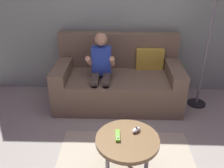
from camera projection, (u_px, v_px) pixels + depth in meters
name	position (u px, v px, depth m)	size (l,w,h in m)	color
wall_back	(126.00, 2.00, 3.10)	(4.16, 0.05, 2.50)	gray
couch	(119.00, 80.00, 3.19)	(1.61, 0.80, 0.88)	#75604C
person_seated_on_couch	(101.00, 69.00, 2.91)	(0.33, 0.41, 0.98)	#4C4238
coffee_table	(127.00, 142.00, 1.98)	(0.53, 0.53, 0.43)	brown
game_remote_lime_near_edge	(118.00, 136.00, 1.97)	(0.04, 0.14, 0.03)	#72C638
nunchuk_white	(136.00, 130.00, 2.02)	(0.09, 0.09, 0.05)	white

